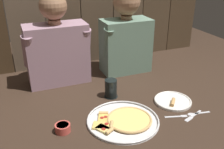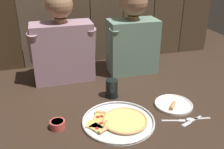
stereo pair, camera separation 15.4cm
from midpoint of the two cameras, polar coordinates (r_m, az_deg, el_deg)
The scene contains 10 objects.
ground_plane at distance 1.55m, azimuth 4.33°, elevation -7.57°, with size 3.20×3.20×0.00m, color #332319.
pizza_tray at distance 1.43m, azimuth 4.85°, elevation -10.25°, with size 0.40×0.40×0.03m.
dinner_plate at distance 1.63m, azimuth 16.10°, elevation -6.45°, with size 0.23×0.23×0.03m.
drinking_glass at distance 1.64m, azimuth 2.76°, elevation -3.15°, with size 0.09×0.09×0.12m.
dipping_bowl at distance 1.39m, azimuth -8.82°, elevation -10.89°, with size 0.08×0.08×0.04m.
table_fork at distance 1.50m, azimuth 16.66°, elevation -9.78°, with size 0.13×0.05×0.01m.
table_knife at distance 1.53m, azimuth 20.09°, elevation -9.67°, with size 0.15×0.07×0.01m.
table_spoon at distance 1.55m, azimuth 20.45°, elevation -9.18°, with size 0.14×0.04×0.01m.
diner_left at distance 1.81m, azimuth -8.54°, elevation 7.17°, with size 0.45×0.21×0.63m.
diner_right at distance 1.94m, azimuth 6.96°, elevation 9.00°, with size 0.40×0.22×0.64m.
Camera 2 is at (-0.39, -1.25, 0.83)m, focal length 41.39 mm.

